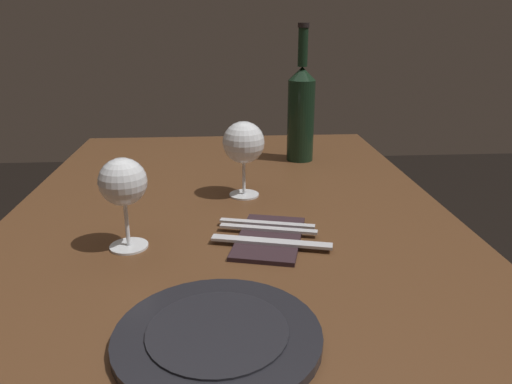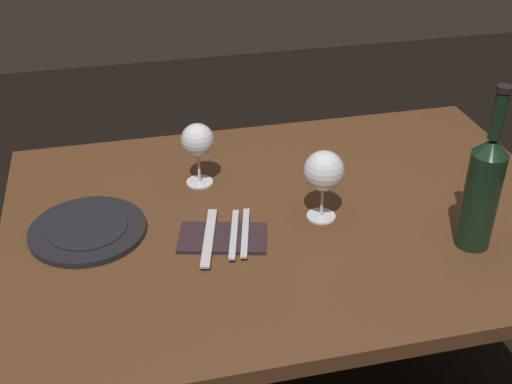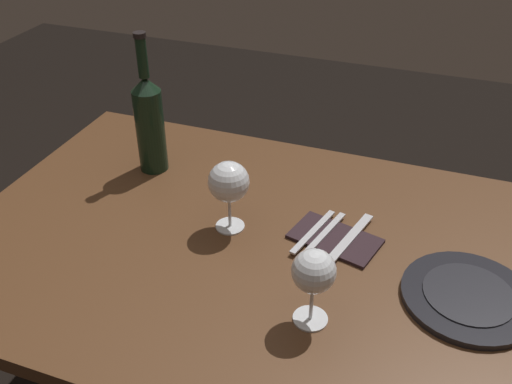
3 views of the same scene
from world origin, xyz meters
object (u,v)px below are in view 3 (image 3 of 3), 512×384
object	(u,v)px
folded_napkin	(335,239)
wine_glass_left	(314,273)
table_knife	(349,239)
dinner_plate	(468,297)
fork_inner	(324,234)
wine_glass_right	(229,183)
fork_outer	(313,232)
wine_bottle	(149,121)

from	to	relation	value
folded_napkin	wine_glass_left	bearing A→B (deg)	-87.17
folded_napkin	table_knife	xyz separation A→B (m)	(0.03, 0.00, 0.01)
wine_glass_left	dinner_plate	distance (m)	0.33
folded_napkin	fork_inner	distance (m)	0.03
wine_glass_right	fork_outer	bearing A→B (deg)	10.55
wine_bottle	wine_glass_right	bearing A→B (deg)	-30.82
wine_glass_right	dinner_plate	distance (m)	0.53
fork_outer	table_knife	size ratio (longest dim) A/B	0.85
dinner_plate	fork_outer	size ratio (longest dim) A/B	1.44
table_knife	wine_glass_left	bearing A→B (deg)	-94.16
wine_bottle	dinner_plate	xyz separation A→B (m)	(0.80, -0.23, -0.13)
folded_napkin	wine_bottle	bearing A→B (deg)	165.42
wine_glass_left	table_knife	distance (m)	0.27
dinner_plate	wine_glass_right	bearing A→B (deg)	173.77
wine_bottle	dinner_plate	distance (m)	0.84
wine_glass_right	wine_glass_left	bearing A→B (deg)	-40.52
wine_glass_left	fork_inner	xyz separation A→B (m)	(-0.04, 0.25, -0.11)
wine_glass_left	table_knife	xyz separation A→B (m)	(0.02, 0.25, -0.11)
table_knife	wine_bottle	bearing A→B (deg)	166.19
wine_glass_right	folded_napkin	bearing A→B (deg)	8.34
table_knife	wine_glass_right	bearing A→B (deg)	-172.60
folded_napkin	fork_outer	distance (m)	0.05
table_knife	fork_inner	bearing A→B (deg)	180.00
fork_inner	table_knife	world-z (taller)	same
wine_glass_left	wine_glass_right	world-z (taller)	wine_glass_right
dinner_plate	folded_napkin	xyz separation A→B (m)	(-0.28, 0.09, -0.00)
wine_glass_right	wine_bottle	size ratio (longest dim) A/B	0.46
wine_bottle	fork_outer	distance (m)	0.50
wine_glass_left	fork_inner	bearing A→B (deg)	98.60
dinner_plate	table_knife	size ratio (longest dim) A/B	1.23
wine_glass_left	folded_napkin	bearing A→B (deg)	92.83
fork_inner	table_knife	distance (m)	0.06
fork_inner	fork_outer	world-z (taller)	same
dinner_plate	folded_napkin	world-z (taller)	dinner_plate
wine_glass_left	fork_outer	distance (m)	0.27
wine_bottle	dinner_plate	size ratio (longest dim) A/B	1.42
folded_napkin	fork_inner	world-z (taller)	fork_inner
dinner_plate	table_knife	world-z (taller)	dinner_plate
fork_inner	fork_outer	distance (m)	0.03
wine_glass_right	dinner_plate	size ratio (longest dim) A/B	0.65
dinner_plate	wine_bottle	bearing A→B (deg)	164.29
fork_outer	table_knife	bearing A→B (deg)	0.00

